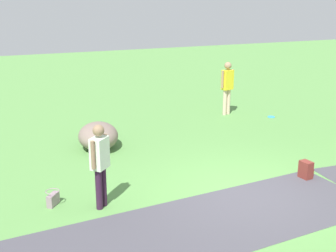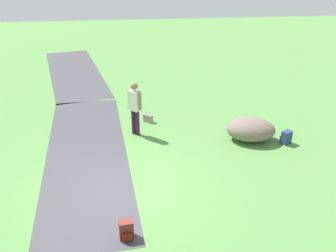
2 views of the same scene
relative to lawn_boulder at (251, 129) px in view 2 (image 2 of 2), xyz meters
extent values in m
plane|color=#588E46|center=(-2.22, 3.98, -0.35)|extent=(48.00, 48.00, 0.00)
cube|color=#45434B|center=(-0.25, 4.84, -0.34)|extent=(8.15, 2.85, 0.01)
cube|color=#45434B|center=(7.65, 6.01, -0.34)|extent=(8.29, 3.85, 0.01)
ellipsoid|color=#79665D|center=(0.00, 0.00, 0.00)|extent=(1.35, 1.65, 0.69)
cylinder|color=#311831|center=(0.85, 3.46, 0.06)|extent=(0.13, 0.13, 0.82)
cylinder|color=#311831|center=(0.73, 3.35, 0.06)|extent=(0.13, 0.13, 0.82)
cube|color=silver|center=(0.79, 3.40, 0.78)|extent=(0.43, 0.42, 0.61)
cylinder|color=#8B6D51|center=(0.95, 3.56, 0.81)|extent=(0.08, 0.08, 0.54)
cylinder|color=#8B6D51|center=(0.63, 3.25, 0.81)|extent=(0.08, 0.08, 0.54)
sphere|color=#8B6D51|center=(0.79, 3.40, 1.23)|extent=(0.22, 0.22, 0.22)
cube|color=gray|center=(1.66, 2.96, -0.23)|extent=(0.29, 0.33, 0.24)
torus|color=gray|center=(1.66, 2.96, -0.05)|extent=(0.38, 0.38, 0.02)
cube|color=navy|center=(-0.36, -0.99, -0.15)|extent=(0.31, 0.34, 0.40)
cube|color=navy|center=(-0.25, -0.92, -0.23)|extent=(0.15, 0.20, 0.18)
cube|color=maroon|center=(-3.82, 3.78, -0.15)|extent=(0.23, 0.30, 0.40)
cube|color=maroon|center=(-3.95, 3.76, -0.23)|extent=(0.08, 0.20, 0.18)
camera|label=1|loc=(2.64, 11.23, 3.70)|focal=47.86mm
camera|label=2|loc=(-9.67, 3.63, 4.88)|focal=39.93mm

